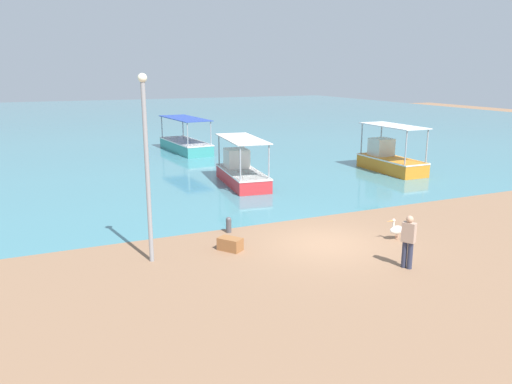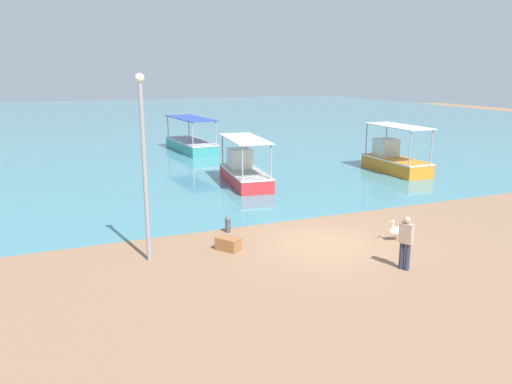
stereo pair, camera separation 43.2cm
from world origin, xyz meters
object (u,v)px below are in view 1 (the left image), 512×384
(mooring_bollard, at_px, (229,224))
(fisherman_standing, at_px, (408,240))
(fishing_boat_center, at_px, (241,172))
(pelican, at_px, (397,230))
(cargo_crate, at_px, (230,244))
(lamp_post, at_px, (147,160))
(fishing_boat_near_left, at_px, (186,144))
(fishing_boat_far_left, at_px, (390,160))

(mooring_bollard, xyz_separation_m, fisherman_standing, (3.79, -5.51, 0.58))
(fishing_boat_center, height_order, pelican, fishing_boat_center)
(fishing_boat_center, relative_size, cargo_crate, 6.46)
(fishing_boat_center, relative_size, lamp_post, 0.88)
(fishing_boat_near_left, height_order, fishing_boat_center, fishing_boat_near_left)
(cargo_crate, bearing_deg, fishing_boat_center, 65.53)
(fishing_boat_center, bearing_deg, pelican, -81.24)
(fishing_boat_center, distance_m, mooring_bollard, 8.33)
(fishing_boat_near_left, height_order, mooring_bollard, fishing_boat_near_left)
(mooring_bollard, relative_size, fisherman_standing, 0.36)
(pelican, bearing_deg, fishing_boat_near_left, 93.36)
(fishing_boat_center, xyz_separation_m, cargo_crate, (-4.24, -9.31, -0.45))
(pelican, height_order, cargo_crate, pelican)
(fisherman_standing, bearing_deg, fishing_boat_center, 90.85)
(fishing_boat_center, height_order, cargo_crate, fishing_boat_center)
(pelican, relative_size, lamp_post, 0.14)
(fishing_boat_far_left, xyz_separation_m, lamp_post, (-16.44, -8.78, 2.60))
(cargo_crate, bearing_deg, fisherman_standing, -39.87)
(fishing_boat_far_left, height_order, mooring_bollard, fishing_boat_far_left)
(lamp_post, relative_size, cargo_crate, 7.35)
(fishing_boat_near_left, bearing_deg, fisherman_standing, -90.32)
(fishing_boat_near_left, relative_size, mooring_bollard, 10.31)
(fishing_boat_near_left, distance_m, pelican, 22.59)
(cargo_crate, bearing_deg, fishing_boat_near_left, 77.80)
(fishing_boat_near_left, relative_size, fisherman_standing, 3.71)
(fishing_boat_center, bearing_deg, cargo_crate, -114.47)
(fishing_boat_center, bearing_deg, lamp_post, -126.82)
(fishing_boat_center, height_order, mooring_bollard, fishing_boat_center)
(mooring_bollard, bearing_deg, lamp_post, -152.49)
(mooring_bollard, height_order, cargo_crate, mooring_bollard)
(fishing_boat_near_left, relative_size, lamp_post, 1.06)
(pelican, relative_size, cargo_crate, 1.00)
(fishing_boat_far_left, height_order, fishing_boat_center, fishing_boat_far_left)
(fishing_boat_center, bearing_deg, fishing_boat_far_left, -2.63)
(cargo_crate, bearing_deg, mooring_bollard, 70.58)
(fishing_boat_center, relative_size, pelican, 6.45)
(fishing_boat_far_left, xyz_separation_m, pelican, (-7.89, -10.29, -0.33))
(cargo_crate, bearing_deg, pelican, -13.58)
(fishing_boat_center, xyz_separation_m, fisherman_standing, (0.19, -13.01, 0.24))
(fishing_boat_far_left, relative_size, cargo_crate, 5.86)
(fishing_boat_near_left, xyz_separation_m, fisherman_standing, (-0.14, -24.83, 0.35))
(fishing_boat_far_left, xyz_separation_m, fishing_boat_near_left, (-9.21, 12.26, -0.15))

